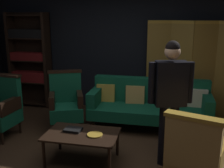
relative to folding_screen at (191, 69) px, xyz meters
name	(u,v)px	position (x,y,z in m)	size (l,w,h in m)	color
ground_plane	(100,164)	(-1.28, -2.13, -0.99)	(10.00, 10.00, 0.00)	#3D2819
back_wall	(129,44)	(-1.28, 0.32, 0.41)	(7.20, 0.10, 2.80)	black
folding_screen	(191,69)	(0.00, 0.00, 0.00)	(1.72, 0.34, 1.90)	olive
bookshelf	(30,59)	(-3.43, 0.06, 0.07)	(0.90, 0.32, 2.05)	black
velvet_couch	(150,103)	(-0.73, -0.67, -0.53)	(2.12, 0.78, 0.88)	black
coffee_table	(82,136)	(-1.55, -2.09, -0.61)	(1.00, 0.64, 0.42)	black
armchair_gilt_accent	(195,158)	(-0.08, -2.59, -0.50)	(0.73, 0.73, 1.04)	#B78E33
armchair_wing_left	(66,102)	(-2.18, -1.04, -0.50)	(0.75, 0.75, 1.04)	black
armchair_wing_right	(1,108)	(-3.15, -1.55, -0.50)	(0.64, 0.63, 1.04)	black
standing_figure	(170,93)	(-0.38, -1.91, 0.04)	(0.57, 0.31, 1.70)	black
book_black_cloth	(73,130)	(-1.69, -2.02, -0.55)	(0.24, 0.18, 0.03)	black
brass_tray	(95,135)	(-1.35, -2.10, -0.56)	(0.21, 0.21, 0.02)	gold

